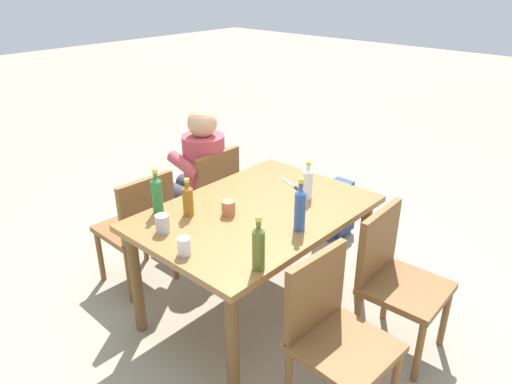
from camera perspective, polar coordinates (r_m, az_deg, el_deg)
ground_plane at (r=3.34m, az=0.00°, el=-13.76°), size 24.00×24.00×0.00m
dining_table at (r=2.97m, az=0.00°, el=-3.77°), size 1.42×0.99×0.76m
chair_far_right at (r=3.76m, az=-5.67°, el=-0.38°), size 0.45×0.45×0.87m
chair_near_right at (r=2.92m, az=16.13°, el=-9.43°), size 0.45×0.45×0.87m
chair_far_left at (r=3.41m, az=-13.67°, el=-3.83°), size 0.45×0.45×0.87m
chair_near_left at (r=2.47m, az=9.10°, el=-15.94°), size 0.46×0.46×0.87m
person_in_white_shirt at (r=3.76m, az=-6.92°, el=2.39°), size 0.47×0.62×1.18m
bottle_amber at (r=2.86m, az=-8.11°, el=-0.88°), size 0.06×0.06×0.23m
bottle_olive at (r=2.32m, az=0.30°, el=-6.52°), size 0.06×0.06×0.29m
bottle_blue at (r=2.66m, az=5.26°, el=-1.93°), size 0.06×0.06×0.31m
bottle_clear at (r=3.05m, az=6.16°, el=1.11°), size 0.06×0.06×0.25m
bottle_green at (r=2.90m, az=-11.70°, el=-0.24°), size 0.06×0.06×0.28m
cup_glass at (r=2.50m, az=-8.56°, el=-6.39°), size 0.07×0.07×0.10m
cup_steel at (r=2.72m, az=-11.06°, el=-3.70°), size 0.08×0.08×0.10m
cup_terracotta at (r=2.86m, az=-3.30°, el=-1.90°), size 0.08×0.08×0.09m
table_knife at (r=3.25m, az=4.44°, el=0.76°), size 0.11×0.23×0.01m
backpack_by_near_side at (r=4.15m, az=9.36°, el=-2.15°), size 0.33×0.23×0.45m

